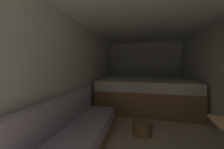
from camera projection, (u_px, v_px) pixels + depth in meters
name	position (u px, v px, depth m)	size (l,w,h in m)	color
ground_plane	(146.00, 129.00, 2.39)	(6.93, 6.93, 0.00)	beige
wall_back	(144.00, 70.00, 4.75)	(2.58, 0.05, 1.96)	silver
wall_left	(81.00, 74.00, 2.59)	(0.05, 4.93, 1.96)	silver
ceiling_slab	(148.00, 17.00, 2.25)	(2.58, 4.93, 0.05)	white
bed	(144.00, 92.00, 3.77)	(2.36, 1.96, 0.93)	#9E7247
sofa_left	(74.00, 136.00, 1.72)	(0.64, 2.00, 0.74)	#9E7247
wicker_basket	(142.00, 127.00, 2.21)	(0.32, 0.32, 0.23)	olive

